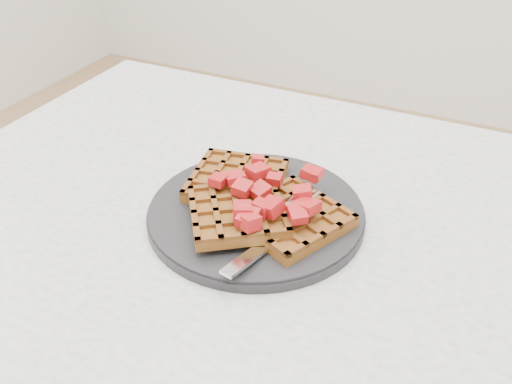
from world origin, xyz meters
TOP-DOWN VIEW (x-y plane):
  - table at (0.00, 0.00)m, footprint 1.20×0.80m
  - plate at (-0.13, 0.02)m, footprint 0.27×0.27m
  - waffles at (-0.13, 0.02)m, footprint 0.24×0.22m
  - strawberry_pile at (-0.13, 0.02)m, footprint 0.15×0.15m
  - fork at (-0.08, -0.02)m, footprint 0.06×0.18m

SIDE VIEW (x-z plane):
  - table at x=0.00m, z-range 0.26..1.01m
  - plate at x=-0.13m, z-range 0.75..0.77m
  - fork at x=-0.08m, z-range 0.77..0.78m
  - waffles at x=-0.13m, z-range 0.76..0.79m
  - strawberry_pile at x=-0.13m, z-range 0.79..0.82m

